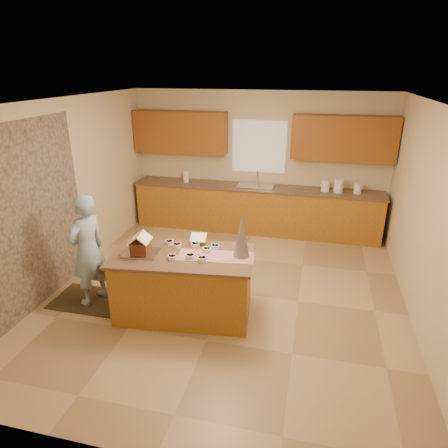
{
  "coord_description": "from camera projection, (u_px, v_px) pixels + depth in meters",
  "views": [
    {
      "loc": [
        1.12,
        -4.91,
        3.1
      ],
      "look_at": [
        -0.1,
        0.2,
        1.0
      ],
      "focal_mm": 31.67,
      "sensor_mm": 36.0,
      "label": 1
    }
  ],
  "objects": [
    {
      "name": "upper_cabinet_right",
      "position": [
        343.0,
        138.0,
        7.11
      ],
      "size": [
        1.85,
        0.35,
        0.8
      ],
      "primitive_type": "cube",
      "color": "brown",
      "rests_on": "wall_back"
    },
    {
      "name": "back_counter_top",
      "position": [
        256.0,
        188.0,
        7.71
      ],
      "size": [
        4.85,
        0.63,
        0.04
      ],
      "primitive_type": "cube",
      "color": "brown",
      "rests_on": "back_counter_base"
    },
    {
      "name": "wall_front",
      "position": [
        143.0,
        328.0,
        2.84
      ],
      "size": [
        5.5,
        5.5,
        0.0
      ],
      "primitive_type": "plane",
      "color": "beige",
      "rests_on": "floor"
    },
    {
      "name": "island_top",
      "position": [
        182.0,
        256.0,
        5.02
      ],
      "size": [
        1.89,
        1.13,
        0.04
      ],
      "primitive_type": "cube",
      "rotation": [
        0.0,
        0.0,
        0.11
      ],
      "color": "brown",
      "rests_on": "island_base"
    },
    {
      "name": "wall_left",
      "position": [
        64.0,
        193.0,
        5.87
      ],
      "size": [
        5.5,
        5.5,
        0.0
      ],
      "primitive_type": "plane",
      "color": "beige",
      "rests_on": "floor"
    },
    {
      "name": "rug",
      "position": [
        92.0,
        300.0,
        5.63
      ],
      "size": [
        1.06,
        0.69,
        0.01
      ],
      "primitive_type": "cube",
      "color": "black",
      "rests_on": "floor"
    },
    {
      "name": "ceiling",
      "position": [
        228.0,
        102.0,
        4.83
      ],
      "size": [
        5.5,
        5.5,
        0.0
      ],
      "primitive_type": "plane",
      "color": "silver",
      "rests_on": "floor"
    },
    {
      "name": "wall_right",
      "position": [
        428.0,
        222.0,
        4.79
      ],
      "size": [
        5.5,
        5.5,
        0.0
      ],
      "primitive_type": "plane",
      "color": "beige",
      "rests_on": "floor"
    },
    {
      "name": "canister_c",
      "position": [
        358.0,
        188.0,
        7.26
      ],
      "size": [
        0.13,
        0.13,
        0.19
      ],
      "primitive_type": "cylinder",
      "color": "white",
      "rests_on": "back_counter_top"
    },
    {
      "name": "island_base",
      "position": [
        184.0,
        286.0,
        5.19
      ],
      "size": [
        1.8,
        1.04,
        0.84
      ],
      "primitive_type": "cube",
      "rotation": [
        0.0,
        0.0,
        0.11
      ],
      "color": "#A37321",
      "rests_on": "floor"
    },
    {
      "name": "back_counter_base",
      "position": [
        255.0,
        210.0,
        7.88
      ],
      "size": [
        4.8,
        0.6,
        0.88
      ],
      "primitive_type": "cube",
      "color": "#A37321",
      "rests_on": "floor"
    },
    {
      "name": "sink",
      "position": [
        256.0,
        188.0,
        7.71
      ],
      "size": [
        0.7,
        0.45,
        0.12
      ],
      "primitive_type": "cube",
      "color": "silver",
      "rests_on": "back_counter_top"
    },
    {
      "name": "baking_tray",
      "position": [
        141.0,
        253.0,
        5.03
      ],
      "size": [
        0.47,
        0.37,
        0.02
      ],
      "primitive_type": "cube",
      "rotation": [
        0.0,
        0.0,
        0.11
      ],
      "color": "silver",
      "rests_on": "island_top"
    },
    {
      "name": "stone_accent",
      "position": [
        30.0,
        218.0,
        5.18
      ],
      "size": [
        0.0,
        2.5,
        2.5
      ],
      "primitive_type": "plane",
      "rotation": [
        1.57,
        0.0,
        1.57
      ],
      "color": "gray",
      "rests_on": "wall_left"
    },
    {
      "name": "upper_cabinet_left",
      "position": [
        180.0,
        132.0,
        7.78
      ],
      "size": [
        1.85,
        0.35,
        0.8
      ],
      "primitive_type": "cube",
      "color": "brown",
      "rests_on": "wall_back"
    },
    {
      "name": "tinsel_tree",
      "position": [
        241.0,
        237.0,
        4.88
      ],
      "size": [
        0.23,
        0.23,
        0.53
      ],
      "primitive_type": "cone",
      "rotation": [
        0.0,
        0.0,
        0.11
      ],
      "color": "silver",
      "rests_on": "island_top"
    },
    {
      "name": "faucet",
      "position": [
        257.0,
        177.0,
        7.81
      ],
      "size": [
        0.03,
        0.03,
        0.28
      ],
      "primitive_type": "cylinder",
      "color": "silver",
      "rests_on": "back_counter_top"
    },
    {
      "name": "canister_b",
      "position": [
        339.0,
        186.0,
        7.32
      ],
      "size": [
        0.17,
        0.17,
        0.25
      ],
      "primitive_type": "cylinder",
      "color": "white",
      "rests_on": "back_counter_top"
    },
    {
      "name": "floor",
      "position": [
        227.0,
        292.0,
        5.83
      ],
      "size": [
        5.5,
        5.5,
        0.0
      ],
      "primitive_type": "plane",
      "color": "tan",
      "rests_on": "ground"
    },
    {
      "name": "table_runner",
      "position": [
        216.0,
        256.0,
        4.96
      ],
      "size": [
        0.99,
        0.45,
        0.01
      ],
      "primitive_type": "cube",
      "rotation": [
        0.0,
        0.0,
        0.11
      ],
      "color": "#A90C23",
      "rests_on": "island_top"
    },
    {
      "name": "wall_back",
      "position": [
        259.0,
        162.0,
        7.81
      ],
      "size": [
        5.5,
        5.5,
        0.0
      ],
      "primitive_type": "plane",
      "color": "beige",
      "rests_on": "floor"
    },
    {
      "name": "paper_towel",
      "position": [
        186.0,
        177.0,
        7.97
      ],
      "size": [
        0.11,
        0.11,
        0.23
      ],
      "primitive_type": "cylinder",
      "color": "white",
      "rests_on": "back_counter_top"
    },
    {
      "name": "gingerbread_house",
      "position": [
        140.0,
        245.0,
        4.99
      ],
      "size": [
        0.29,
        0.29,
        0.27
      ],
      "color": "#582A17",
      "rests_on": "baking_tray"
    },
    {
      "name": "candy_bowls",
      "position": [
        191.0,
        250.0,
        5.08
      ],
      "size": [
        0.75,
        0.53,
        0.05
      ],
      "color": "yellow",
      "rests_on": "island_top"
    },
    {
      "name": "cookbook",
      "position": [
        198.0,
        238.0,
        5.3
      ],
      "size": [
        0.23,
        0.19,
        0.09
      ],
      "primitive_type": "cube",
      "rotation": [
        -1.13,
        0.0,
        0.11
      ],
      "color": "white",
      "rests_on": "island_top"
    },
    {
      "name": "boy",
      "position": [
        88.0,
        250.0,
        5.33
      ],
      "size": [
        0.54,
        0.66,
        1.57
      ],
      "primitive_type": "imported",
      "rotation": [
        0.0,
        0.0,
        -1.89
      ],
      "color": "#94B5D2",
      "rests_on": "rug"
    },
    {
      "name": "window_curtain",
      "position": [
        259.0,
        147.0,
        7.67
      ],
      "size": [
        1.05,
        0.03,
        1.0
      ],
      "primitive_type": "cube",
      "color": "white",
      "rests_on": "wall_back"
    },
    {
      "name": "canister_a",
      "position": [
        325.0,
        186.0,
        7.38
      ],
      "size": [
        0.15,
        0.15,
        0.21
      ],
      "primitive_type": "cylinder",
      "color": "white",
      "rests_on": "back_counter_top"
    }
  ]
}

